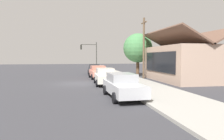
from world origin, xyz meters
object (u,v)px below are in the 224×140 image
at_px(car_coral, 98,72).
at_px(shade_tree, 138,48).
at_px(fire_hydrant_red, 127,82).
at_px(car_charcoal, 94,69).
at_px(traffic_light_main, 90,52).
at_px(utility_pole_wooden, 144,47).
at_px(car_ivory, 105,76).
at_px(car_silver, 123,85).

distance_m(car_coral, shade_tree, 6.98).
bearing_deg(fire_hydrant_red, car_charcoal, -174.48).
bearing_deg(traffic_light_main, utility_pole_wooden, 27.04).
distance_m(car_ivory, traffic_light_main, 16.09).
relative_size(car_charcoal, fire_hydrant_red, 6.26).
bearing_deg(car_ivory, fire_hydrant_red, 38.29).
xyz_separation_m(car_silver, shade_tree, (-14.98, 5.81, 3.11)).
distance_m(car_ivory, car_silver, 6.74).
bearing_deg(car_coral, car_silver, -1.47).
xyz_separation_m(car_silver, fire_hydrant_red, (-4.59, 1.46, -0.32)).
relative_size(car_silver, traffic_light_main, 0.94).
relative_size(car_coral, traffic_light_main, 0.85).
height_order(car_ivory, traffic_light_main, traffic_light_main).
height_order(car_ivory, car_silver, same).
xyz_separation_m(traffic_light_main, fire_hydrant_red, (18.02, 1.66, -2.99)).
bearing_deg(shade_tree, car_silver, -21.20).
bearing_deg(car_coral, shade_tree, 108.21).
bearing_deg(car_charcoal, utility_pole_wooden, 38.90).
relative_size(car_charcoal, shade_tree, 0.74).
distance_m(car_coral, fire_hydrant_red, 8.41).
bearing_deg(shade_tree, utility_pole_wooden, -5.79).
bearing_deg(utility_pole_wooden, car_ivory, -49.34).
relative_size(car_charcoal, traffic_light_main, 0.85).
height_order(car_coral, traffic_light_main, traffic_light_main).
height_order(utility_pole_wooden, fire_hydrant_red, utility_pole_wooden).
distance_m(car_charcoal, shade_tree, 7.59).
height_order(car_ivory, fire_hydrant_red, car_ivory).
xyz_separation_m(car_charcoal, fire_hydrant_red, (14.28, 1.38, -0.32)).
bearing_deg(utility_pole_wooden, shade_tree, 174.21).
bearing_deg(car_ivory, car_silver, 3.12).
bearing_deg(utility_pole_wooden, traffic_light_main, -152.96).
bearing_deg(fire_hydrant_red, car_coral, -169.55).
xyz_separation_m(car_charcoal, shade_tree, (3.88, 5.73, 3.11)).
distance_m(traffic_light_main, utility_pole_wooden, 12.46).
height_order(car_silver, fire_hydrant_red, car_silver).
bearing_deg(car_silver, car_charcoal, 178.27).
height_order(car_silver, utility_pole_wooden, utility_pole_wooden).
relative_size(utility_pole_wooden, fire_hydrant_red, 10.56).
height_order(car_coral, car_ivory, same).
bearing_deg(shade_tree, car_coral, -70.05).
height_order(shade_tree, utility_pole_wooden, utility_pole_wooden).
relative_size(car_ivory, utility_pole_wooden, 0.61).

